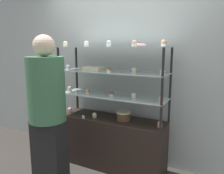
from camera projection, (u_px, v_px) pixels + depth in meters
The scene contains 31 objects.
ground_plane at pixel (112, 166), 3.07m from camera, with size 20.00×20.00×0.00m, color #38332D.
back_wall at pixel (123, 71), 3.15m from camera, with size 8.00×0.05×2.60m.
display_base at pixel (112, 142), 3.01m from camera, with size 1.45×0.43×0.70m.
display_riser_lower at pixel (112, 97), 2.89m from camera, with size 1.45×0.43×0.32m.
display_riser_middle at pixel (112, 73), 2.83m from camera, with size 1.45×0.43×0.32m.
display_riser_upper at pixel (112, 48), 2.78m from camera, with size 1.45×0.43×0.32m.
layer_cake_centerpiece at pixel (124, 116), 2.86m from camera, with size 0.19×0.19×0.12m.
sheet_cake_frosted at pixel (93, 68), 2.93m from camera, with size 0.26×0.15×0.06m.
cupcake_0 at pixel (70, 110), 3.21m from camera, with size 0.06×0.06×0.07m.
cupcake_1 at pixel (95, 115), 2.96m from camera, with size 0.06×0.06×0.07m.
cupcake_2 at pixel (160, 124), 2.61m from camera, with size 0.06×0.06×0.07m.
price_tag_0 at pixel (83, 117), 2.92m from camera, with size 0.04×0.00×0.04m.
cupcake_3 at pixel (70, 89), 3.15m from camera, with size 0.06×0.06×0.07m.
cupcake_4 at pixel (87, 92), 2.96m from camera, with size 0.06×0.06×0.07m.
cupcake_5 at pixel (111, 93), 2.84m from camera, with size 0.06×0.06×0.07m.
cupcake_6 at pixel (134, 96), 2.69m from camera, with size 0.06×0.06×0.07m.
cupcake_7 at pixel (161, 99), 2.52m from camera, with size 0.06×0.06×0.07m.
price_tag_1 at pixel (76, 93), 2.92m from camera, with size 0.04×0.00×0.04m.
cupcake_8 at pixel (68, 67), 3.07m from camera, with size 0.06×0.06×0.07m.
cupcake_9 at pixel (109, 70), 2.74m from camera, with size 0.06×0.06×0.07m.
cupcake_10 at pixel (134, 70), 2.65m from camera, with size 0.06×0.06×0.07m.
cupcake_11 at pixel (162, 72), 2.48m from camera, with size 0.06×0.06×0.07m.
price_tag_2 at pixel (108, 71), 2.64m from camera, with size 0.04×0.00×0.04m.
cupcake_12 at pixel (65, 44), 2.99m from camera, with size 0.06×0.06×0.07m.
cupcake_13 at pixel (86, 44), 2.86m from camera, with size 0.06×0.06×0.07m.
cupcake_14 at pixel (109, 44), 2.68m from camera, with size 0.06×0.06×0.07m.
cupcake_15 at pixel (134, 43), 2.52m from camera, with size 0.06×0.06×0.07m.
cupcake_16 at pixel (164, 43), 2.40m from camera, with size 0.06×0.06×0.07m.
price_tag_3 at pixel (135, 44), 2.43m from camera, with size 0.04×0.00×0.04m.
donut_glazed at pixel (140, 45), 2.60m from camera, with size 0.14×0.14×0.03m.
customer_figure at pixel (47, 110), 2.45m from camera, with size 0.41×0.41×1.78m.
Camera 1 is at (1.29, -2.51, 1.64)m, focal length 35.00 mm.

